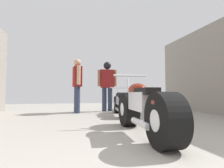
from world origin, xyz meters
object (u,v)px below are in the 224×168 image
(motorcycle_black_naked, at_px, (121,103))
(mechanic_with_helmet, at_px, (107,81))
(mechanic_in_blue, at_px, (77,82))
(motorcycle_maroon_cruiser, at_px, (143,108))

(motorcycle_black_naked, height_order, mechanic_with_helmet, mechanic_with_helmet)
(motorcycle_black_naked, distance_m, mechanic_with_helmet, 1.38)
(mechanic_in_blue, distance_m, mechanic_with_helmet, 1.07)
(mechanic_in_blue, xyz_separation_m, mechanic_with_helmet, (1.03, 0.27, 0.06))
(mechanic_in_blue, bearing_deg, mechanic_with_helmet, 14.41)
(motorcycle_black_naked, bearing_deg, motorcycle_maroon_cruiser, -98.67)
(motorcycle_maroon_cruiser, bearing_deg, motorcycle_black_naked, 81.33)
(motorcycle_maroon_cruiser, xyz_separation_m, mechanic_in_blue, (-0.80, 3.26, 0.58))
(mechanic_with_helmet, bearing_deg, mechanic_in_blue, -165.59)
(motorcycle_black_naked, bearing_deg, mechanic_with_helmet, 96.06)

